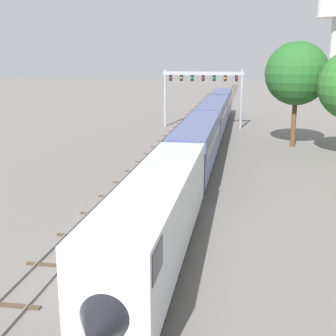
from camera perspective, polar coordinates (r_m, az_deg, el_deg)
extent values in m
plane|color=slate|center=(22.08, -8.06, -14.94)|extent=(400.00, 400.00, 0.00)
cube|color=slate|center=(79.24, 6.05, 6.10)|extent=(0.07, 200.00, 0.16)
cube|color=slate|center=(79.16, 7.10, 6.07)|extent=(0.07, 200.00, 0.16)
cube|color=#473828|center=(19.91, -4.11, -18.12)|extent=(2.60, 0.24, 0.10)
cube|color=#473828|center=(23.31, -1.73, -13.02)|extent=(2.60, 0.24, 0.10)
cube|color=#473828|center=(26.88, -0.04, -9.23)|extent=(2.60, 0.24, 0.10)
cube|color=#473828|center=(30.56, 1.23, -6.34)|extent=(2.60, 0.24, 0.10)
cube|color=#473828|center=(34.31, 2.21, -4.07)|extent=(2.60, 0.24, 0.10)
cube|color=#473828|center=(38.10, 3.00, -2.25)|extent=(2.60, 0.24, 0.10)
cube|color=#473828|center=(41.94, 3.63, -0.76)|extent=(2.60, 0.24, 0.10)
cube|color=#473828|center=(45.81, 4.17, 0.48)|extent=(2.60, 0.24, 0.10)
cube|color=#473828|center=(49.69, 4.62, 1.52)|extent=(2.60, 0.24, 0.10)
cube|color=#473828|center=(53.60, 5.00, 2.42)|extent=(2.60, 0.24, 0.10)
cube|color=#473828|center=(57.51, 5.33, 3.19)|extent=(2.60, 0.24, 0.10)
cube|color=#473828|center=(61.44, 5.62, 3.86)|extent=(2.60, 0.24, 0.10)
cube|color=#473828|center=(65.37, 5.88, 4.46)|extent=(2.60, 0.24, 0.10)
cube|color=#473828|center=(69.32, 6.10, 4.98)|extent=(2.60, 0.24, 0.10)
cube|color=#473828|center=(73.27, 6.31, 5.45)|extent=(2.60, 0.24, 0.10)
cube|color=#473828|center=(77.22, 6.49, 5.87)|extent=(2.60, 0.24, 0.10)
cube|color=#473828|center=(81.18, 6.65, 6.25)|extent=(2.60, 0.24, 0.10)
cube|color=#473828|center=(85.14, 6.80, 6.59)|extent=(2.60, 0.24, 0.10)
cube|color=#473828|center=(89.11, 6.94, 6.91)|extent=(2.60, 0.24, 0.10)
cube|color=#473828|center=(93.08, 7.06, 7.19)|extent=(2.60, 0.24, 0.10)
cube|color=#473828|center=(97.05, 7.18, 7.46)|extent=(2.60, 0.24, 0.10)
cube|color=#473828|center=(101.02, 7.29, 7.70)|extent=(2.60, 0.24, 0.10)
cube|color=#473828|center=(105.00, 7.38, 7.92)|extent=(2.60, 0.24, 0.10)
cube|color=#473828|center=(108.98, 7.47, 8.13)|extent=(2.60, 0.24, 0.10)
cube|color=#473828|center=(112.96, 7.56, 8.32)|extent=(2.60, 0.24, 0.10)
cube|color=#473828|center=(116.94, 7.64, 8.50)|extent=(2.60, 0.24, 0.10)
cube|color=#473828|center=(120.92, 7.71, 8.67)|extent=(2.60, 0.24, 0.10)
cube|color=#473828|center=(124.90, 7.78, 8.83)|extent=(2.60, 0.24, 0.10)
cube|color=#473828|center=(128.89, 7.85, 8.98)|extent=(2.60, 0.24, 0.10)
cube|color=#473828|center=(132.87, 7.91, 9.11)|extent=(2.60, 0.24, 0.10)
cube|color=#473828|center=(136.86, 7.96, 9.24)|extent=(2.60, 0.24, 0.10)
cube|color=#473828|center=(140.84, 8.02, 9.37)|extent=(2.60, 0.24, 0.10)
cube|color=#473828|center=(144.83, 8.07, 9.48)|extent=(2.60, 0.24, 0.10)
cube|color=#473828|center=(148.82, 8.12, 9.59)|extent=(2.60, 0.24, 0.10)
cube|color=#473828|center=(152.81, 8.17, 9.70)|extent=(2.60, 0.24, 0.10)
cube|color=#473828|center=(156.80, 8.21, 9.80)|extent=(2.60, 0.24, 0.10)
cube|color=#473828|center=(160.79, 8.25, 9.89)|extent=(2.60, 0.24, 0.10)
cube|color=#473828|center=(164.78, 8.29, 9.98)|extent=(2.60, 0.24, 0.10)
cube|color=#473828|center=(168.77, 8.33, 10.07)|extent=(2.60, 0.24, 0.10)
cube|color=#473828|center=(172.76, 8.36, 10.15)|extent=(2.60, 0.24, 0.10)
cube|color=#473828|center=(176.75, 8.40, 10.23)|extent=(2.60, 0.24, 0.10)
cube|color=slate|center=(60.22, -0.44, 3.76)|extent=(0.07, 160.00, 0.16)
cube|color=slate|center=(59.99, 0.92, 3.72)|extent=(0.07, 160.00, 0.16)
cube|color=#473828|center=(21.73, -18.93, -15.95)|extent=(2.60, 0.24, 0.10)
cube|color=#473828|center=(24.89, -14.52, -11.67)|extent=(2.60, 0.24, 0.10)
cube|color=#473828|center=(28.26, -11.22, -8.33)|extent=(2.60, 0.24, 0.10)
cube|color=#473828|center=(31.78, -8.68, -5.70)|extent=(2.60, 0.24, 0.10)
cube|color=#473828|center=(35.40, -6.67, -3.59)|extent=(2.60, 0.24, 0.10)
cube|color=#473828|center=(39.09, -5.04, -1.87)|extent=(2.60, 0.24, 0.10)
cube|color=#473828|center=(42.84, -3.70, -0.45)|extent=(2.60, 0.24, 0.10)
cube|color=#473828|center=(46.63, -2.57, 0.74)|extent=(2.60, 0.24, 0.10)
cube|color=#473828|center=(50.45, -1.62, 1.75)|extent=(2.60, 0.24, 0.10)
cube|color=#473828|center=(54.30, -0.80, 2.62)|extent=(2.60, 0.24, 0.10)
cube|color=#473828|center=(58.17, -0.09, 3.37)|extent=(2.60, 0.24, 0.10)
cube|color=#473828|center=(62.05, 0.54, 4.03)|extent=(2.60, 0.24, 0.10)
cube|color=#473828|center=(65.95, 1.09, 4.61)|extent=(2.60, 0.24, 0.10)
cube|color=#473828|center=(69.86, 1.58, 5.12)|extent=(2.60, 0.24, 0.10)
cube|color=#473828|center=(73.78, 2.02, 5.58)|extent=(2.60, 0.24, 0.10)
cube|color=#473828|center=(77.71, 2.42, 5.99)|extent=(2.60, 0.24, 0.10)
cube|color=#473828|center=(81.65, 2.77, 6.37)|extent=(2.60, 0.24, 0.10)
cube|color=#473828|center=(85.59, 3.10, 6.71)|extent=(2.60, 0.24, 0.10)
cube|color=#473828|center=(89.54, 3.40, 7.01)|extent=(2.60, 0.24, 0.10)
cube|color=#473828|center=(93.49, 3.67, 7.30)|extent=(2.60, 0.24, 0.10)
cube|color=#473828|center=(97.44, 3.92, 7.56)|extent=(2.60, 0.24, 0.10)
cube|color=#473828|center=(101.40, 4.15, 7.79)|extent=(2.60, 0.24, 0.10)
cube|color=#473828|center=(105.36, 4.37, 8.02)|extent=(2.60, 0.24, 0.10)
cube|color=#473828|center=(109.33, 4.56, 8.22)|extent=(2.60, 0.24, 0.10)
cube|color=#473828|center=(113.29, 4.75, 8.41)|extent=(2.60, 0.24, 0.10)
cube|color=#473828|center=(117.26, 4.92, 8.59)|extent=(2.60, 0.24, 0.10)
cube|color=#473828|center=(121.23, 5.08, 8.75)|extent=(2.60, 0.24, 0.10)
cube|color=#473828|center=(125.21, 5.24, 8.91)|extent=(2.60, 0.24, 0.10)
cube|color=#473828|center=(129.18, 5.38, 9.05)|extent=(2.60, 0.24, 0.10)
cube|color=#473828|center=(133.16, 5.51, 9.19)|extent=(2.60, 0.24, 0.10)
cube|color=#473828|center=(137.14, 5.64, 9.32)|extent=(2.60, 0.24, 0.10)
cube|color=silver|center=(23.15, -1.27, -5.54)|extent=(3.00, 18.12, 3.80)
cone|color=black|center=(15.19, -8.21, -18.41)|extent=(2.88, 2.60, 2.88)
cube|color=black|center=(15.64, -6.83, -10.97)|extent=(3.04, 1.80, 1.10)
cube|color=black|center=(24.05, -1.24, -10.95)|extent=(2.52, 16.31, 1.00)
cube|color=#4C5684|center=(41.50, 3.72, 3.11)|extent=(3.00, 18.12, 3.80)
cube|color=black|center=(41.42, 3.73, 3.66)|extent=(3.04, 16.67, 0.90)
cube|color=black|center=(42.01, 3.67, -0.11)|extent=(2.52, 16.31, 1.00)
cube|color=#4C5684|center=(60.32, 5.64, 6.42)|extent=(3.00, 18.12, 3.80)
cube|color=black|center=(60.27, 5.65, 6.80)|extent=(3.04, 16.67, 0.90)
cube|color=black|center=(60.68, 5.58, 4.17)|extent=(2.52, 16.31, 1.00)
cube|color=#4C5684|center=(79.29, 6.65, 8.14)|extent=(3.00, 18.12, 3.80)
cube|color=black|center=(79.25, 6.66, 8.43)|extent=(3.04, 16.67, 0.90)
cube|color=black|center=(79.56, 6.60, 6.42)|extent=(2.52, 16.31, 1.00)
cylinder|color=#999BA0|center=(70.47, -0.35, 8.73)|extent=(0.36, 0.36, 8.71)
cylinder|color=#999BA0|center=(69.42, 9.15, 8.48)|extent=(0.36, 0.36, 8.71)
cube|color=#999BA0|center=(69.48, 4.43, 11.72)|extent=(12.10, 0.36, 0.50)
cube|color=black|center=(70.18, 0.33, 11.21)|extent=(0.44, 0.32, 0.90)
sphere|color=red|center=(69.99, 0.31, 11.20)|extent=(0.28, 0.28, 0.28)
cube|color=black|center=(69.93, 1.69, 11.20)|extent=(0.44, 0.32, 0.90)
sphere|color=yellow|center=(69.75, 1.66, 11.19)|extent=(0.28, 0.28, 0.28)
cube|color=black|center=(69.73, 3.05, 11.18)|extent=(0.44, 0.32, 0.90)
sphere|color=green|center=(69.54, 3.03, 11.17)|extent=(0.28, 0.28, 0.28)
cube|color=black|center=(69.55, 4.42, 11.15)|extent=(0.44, 0.32, 0.90)
sphere|color=red|center=(69.37, 4.40, 11.14)|extent=(0.28, 0.28, 0.28)
cube|color=black|center=(69.42, 5.79, 11.11)|extent=(0.44, 0.32, 0.90)
sphere|color=green|center=(69.23, 5.78, 11.11)|extent=(0.28, 0.28, 0.28)
cube|color=black|center=(69.33, 7.17, 11.07)|extent=(0.44, 0.32, 0.90)
sphere|color=yellow|center=(69.14, 7.17, 11.07)|extent=(0.28, 0.28, 0.28)
cube|color=black|center=(69.27, 8.56, 11.03)|extent=(0.44, 0.32, 0.90)
sphere|color=red|center=(69.08, 8.55, 11.02)|extent=(0.28, 0.28, 0.28)
cylinder|color=beige|center=(116.85, 20.09, 12.51)|extent=(2.60, 2.60, 19.26)
cylinder|color=brown|center=(56.47, 15.45, 5.63)|extent=(0.56, 0.56, 6.07)
sphere|color=#235B23|center=(56.00, 15.82, 11.31)|extent=(7.36, 7.36, 7.36)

